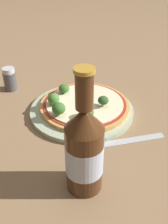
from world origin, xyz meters
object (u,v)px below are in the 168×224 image
(beer_bottle, at_px, (84,150))
(fork, at_px, (128,141))
(pizza, at_px, (84,104))
(pepper_shaker, at_px, (10,79))

(beer_bottle, bearing_deg, fork, 105.14)
(fork, bearing_deg, pizza, 114.67)
(pizza, xyz_separation_m, beer_bottle, (0.20, -0.15, 0.07))
(beer_bottle, height_order, pepper_shaker, beer_bottle)
(pepper_shaker, relative_size, fork, 0.42)
(pizza, bearing_deg, beer_bottle, -36.04)
(pizza, distance_m, pepper_shaker, 0.24)
(beer_bottle, relative_size, pepper_shaker, 3.40)
(pizza, xyz_separation_m, fork, (0.16, 0.01, -0.02))
(pepper_shaker, bearing_deg, pizza, 26.46)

